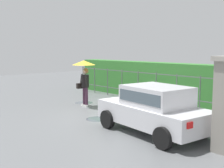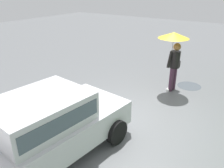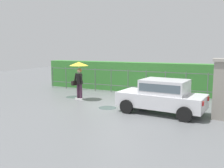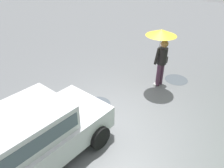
% 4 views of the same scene
% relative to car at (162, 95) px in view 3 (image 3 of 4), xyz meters
% --- Properties ---
extents(ground_plane, '(40.00, 40.00, 0.00)m').
position_rel_car_xyz_m(ground_plane, '(-2.47, 0.74, -0.80)').
color(ground_plane, slate).
extents(car, '(3.87, 2.17, 1.48)m').
position_rel_car_xyz_m(car, '(0.00, 0.00, 0.00)').
color(car, silver).
rests_on(car, ground).
extents(pedestrian, '(1.03, 1.03, 2.08)m').
position_rel_car_xyz_m(pedestrian, '(-4.81, 0.90, 0.76)').
color(pedestrian, '#47283D').
rests_on(pedestrian, ground).
extents(gate_pillar, '(0.60, 0.60, 2.42)m').
position_rel_car_xyz_m(gate_pillar, '(2.26, 0.03, 0.44)').
color(gate_pillar, gray).
rests_on(gate_pillar, ground).
extents(fence_section, '(11.67, 0.05, 1.50)m').
position_rel_car_xyz_m(fence_section, '(-3.08, 3.79, 0.02)').
color(fence_section, '#59605B').
rests_on(fence_section, ground).
extents(hedge_row, '(12.62, 0.90, 1.90)m').
position_rel_car_xyz_m(hedge_row, '(-3.08, 4.74, 0.15)').
color(hedge_row, '#387F33').
rests_on(hedge_row, ground).
extents(puddle_near, '(0.85, 0.85, 0.00)m').
position_rel_car_xyz_m(puddle_near, '(-2.58, -0.16, -0.80)').
color(puddle_near, '#4C545B').
rests_on(puddle_near, ground).
extents(puddle_far, '(0.87, 0.87, 0.00)m').
position_rel_car_xyz_m(puddle_far, '(-5.55, 1.39, -0.80)').
color(puddle_far, '#4C545B').
rests_on(puddle_far, ground).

